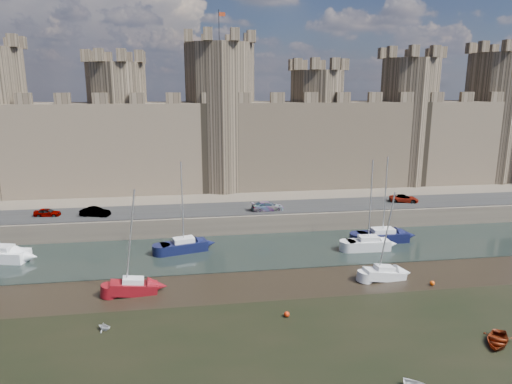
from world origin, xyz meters
TOP-DOWN VIEW (x-y plane):
  - ground at (0.00, 0.00)m, footprint 160.00×160.00m
  - water_channel at (0.00, 24.00)m, footprint 160.00×12.00m
  - quay at (0.00, 60.00)m, footprint 160.00×60.00m
  - road at (0.00, 34.00)m, footprint 160.00×7.00m
  - castle at (-0.64, 48.00)m, footprint 108.50×11.00m
  - car_0 at (-21.69, 33.78)m, footprint 3.42×1.69m
  - car_1 at (-15.54, 32.89)m, footprint 4.01×2.27m
  - car_2 at (7.08, 32.44)m, footprint 4.48×2.06m
  - car_3 at (27.51, 34.04)m, footprint 4.48×3.03m
  - sailboat_0 at (-24.30, 24.87)m, footprint 6.29×3.66m
  - sailboat_1 at (-4.17, 24.84)m, footprint 5.68×3.34m
  - sailboat_2 at (17.46, 22.26)m, footprint 5.06×2.09m
  - sailboat_3 at (20.40, 24.85)m, footprint 6.11×2.39m
  - sailboat_4 at (-8.78, 14.36)m, footprint 4.47×2.12m
  - sailboat_5 at (15.88, 14.10)m, footprint 4.34×2.00m
  - dinghy_3 at (-10.39, 7.96)m, footprint 1.59×1.54m
  - dinghy_4 at (19.42, 1.51)m, footprint 3.67×3.78m
  - buoy_1 at (4.54, 7.96)m, footprint 0.48×0.48m
  - buoy_3 at (19.97, 12.00)m, footprint 0.47×0.47m

SIDE VIEW (x-z plane):
  - ground at x=0.00m, z-range 0.00..0.00m
  - water_channel at x=0.00m, z-range 0.00..0.08m
  - buoy_3 at x=19.97m, z-range 0.00..0.47m
  - buoy_1 at x=4.54m, z-range 0.00..0.48m
  - dinghy_3 at x=-10.39m, z-range 0.00..0.64m
  - dinghy_4 at x=19.42m, z-range 0.00..0.64m
  - sailboat_5 at x=15.88m, z-range -3.87..5.21m
  - sailboat_4 at x=-8.78m, z-range -4.31..5.80m
  - sailboat_3 at x=20.40m, z-range -4.54..6.17m
  - sailboat_1 at x=-4.17m, z-range -4.51..6.18m
  - sailboat_0 at x=-24.30m, z-range -4.68..6.37m
  - sailboat_2 at x=17.46m, z-range -4.55..6.24m
  - quay at x=0.00m, z-range 0.00..2.50m
  - road at x=0.00m, z-range 2.50..2.60m
  - car_0 at x=-21.69m, z-range 2.50..3.62m
  - car_3 at x=27.51m, z-range 2.50..3.64m
  - car_1 at x=-15.54m, z-range 2.50..3.75m
  - car_2 at x=7.08m, z-range 2.50..3.77m
  - castle at x=-0.64m, z-range -2.83..26.17m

